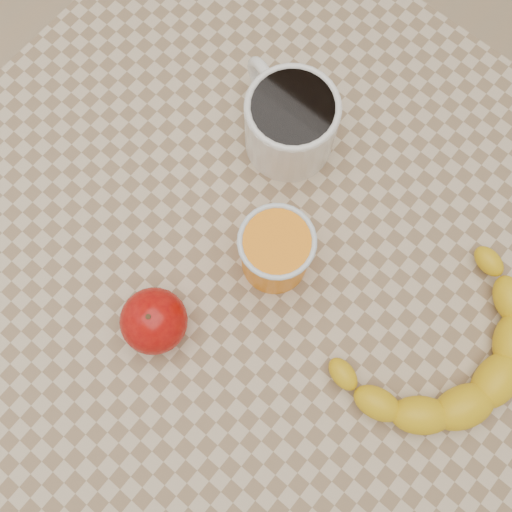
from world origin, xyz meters
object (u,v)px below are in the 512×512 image
Objects in this scene: apple at (154,321)px; banana at (440,351)px; table at (256,276)px; orange_juice_glass at (276,252)px; coffee_mug at (290,121)px.

apple is 0.22× the size of banana.
table is at bearing -144.63° from banana.
table is at bearing -146.06° from orange_juice_glass.
table is 8.63× the size of orange_juice_glass.
orange_juice_glass is 0.15m from apple.
coffee_mug is at bearing 96.90° from apple.
apple is at bearing -122.21° from banana.
table is at bearing -64.18° from coffee_mug.
banana is at bearing 9.49° from orange_juice_glass.
apple is (-0.05, -0.14, -0.02)m from orange_juice_glass.
coffee_mug is at bearing 115.82° from table.
orange_juice_glass is at bearing -56.35° from coffee_mug.
table is 5.12× the size of coffee_mug.
orange_juice_glass reaches higher than coffee_mug.
apple is (0.03, -0.26, -0.02)m from coffee_mug.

